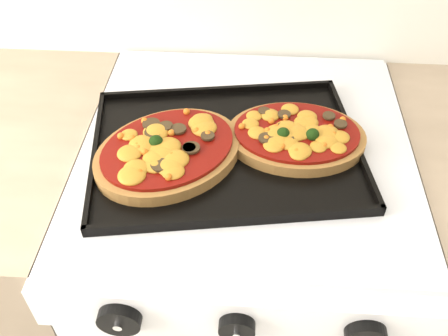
# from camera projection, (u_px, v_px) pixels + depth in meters

# --- Properties ---
(stove) EXTENTS (0.60, 0.60, 0.91)m
(stove) POSITION_uv_depth(u_px,v_px,m) (240.00, 282.00, 1.22)
(stove) COLOR white
(stove) RESTS_ON floor
(control_panel) EXTENTS (0.60, 0.02, 0.09)m
(control_panel) POSITION_uv_depth(u_px,v_px,m) (237.00, 315.00, 0.72)
(control_panel) COLOR white
(control_panel) RESTS_ON stove
(knob_left) EXTENTS (0.06, 0.02, 0.06)m
(knob_left) POSITION_uv_depth(u_px,v_px,m) (119.00, 320.00, 0.71)
(knob_left) COLOR black
(knob_left) RESTS_ON control_panel
(knob_center) EXTENTS (0.05, 0.02, 0.05)m
(knob_center) POSITION_uv_depth(u_px,v_px,m) (237.00, 328.00, 0.70)
(knob_center) COLOR black
(knob_center) RESTS_ON control_panel
(knob_right) EXTENTS (0.06, 0.02, 0.06)m
(knob_right) POSITION_uv_depth(u_px,v_px,m) (366.00, 336.00, 0.69)
(knob_right) COLOR black
(knob_right) RESTS_ON control_panel
(baking_tray) EXTENTS (0.51, 0.41, 0.02)m
(baking_tray) POSITION_uv_depth(u_px,v_px,m) (226.00, 147.00, 0.87)
(baking_tray) COLOR black
(baking_tray) RESTS_ON stove
(pizza_left) EXTENTS (0.33, 0.32, 0.04)m
(pizza_left) POSITION_uv_depth(u_px,v_px,m) (168.00, 150.00, 0.84)
(pizza_left) COLOR #A9793A
(pizza_left) RESTS_ON baking_tray
(pizza_right) EXTENTS (0.24, 0.18, 0.04)m
(pizza_right) POSITION_uv_depth(u_px,v_px,m) (296.00, 135.00, 0.87)
(pizza_right) COLOR #A9793A
(pizza_right) RESTS_ON baking_tray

